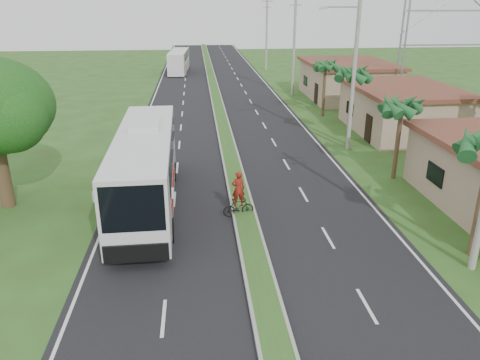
{
  "coord_description": "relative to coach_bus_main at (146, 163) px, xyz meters",
  "views": [
    {
      "loc": [
        -2.17,
        -13.09,
        9.97
      ],
      "look_at": [
        -0.18,
        7.9,
        1.8
      ],
      "focal_mm": 35.0,
      "sensor_mm": 36.0,
      "label": 1
    }
  ],
  "objects": [
    {
      "name": "motorcyclist",
      "position": [
        4.51,
        -1.79,
        -1.37
      ],
      "size": [
        1.59,
        0.66,
        2.33
      ],
      "rotation": [
        0.0,
        0.0,
        0.15
      ],
      "color": "black",
      "rests_on": "ground"
    },
    {
      "name": "palm_verge_d",
      "position": [
        14.1,
        18.57,
        2.28
      ],
      "size": [
        2.4,
        2.4,
        5.25
      ],
      "color": "#473321",
      "rests_on": "ground"
    },
    {
      "name": "ground",
      "position": [
        4.8,
        -9.43,
        -2.27
      ],
      "size": [
        180.0,
        180.0,
        0.0
      ],
      "primitive_type": "plane",
      "color": "#314A1B",
      "rests_on": "ground"
    },
    {
      "name": "billboard_lattice",
      "position": [
        26.8,
        20.57,
        4.55
      ],
      "size": [
        10.18,
        1.18,
        12.07
      ],
      "color": "gray",
      "rests_on": "ground"
    },
    {
      "name": "utility_pole_b",
      "position": [
        13.27,
        8.57,
        3.99
      ],
      "size": [
        3.2,
        0.28,
        12.0
      ],
      "color": "gray",
      "rests_on": "ground"
    },
    {
      "name": "lane_edge_left",
      "position": [
        -1.9,
        10.57,
        -2.27
      ],
      "size": [
        0.12,
        160.0,
        0.01
      ],
      "primitive_type": "cube",
      "color": "silver",
      "rests_on": "ground"
    },
    {
      "name": "palm_verge_c",
      "position": [
        13.6,
        9.57,
        2.85
      ],
      "size": [
        2.4,
        2.4,
        5.85
      ],
      "color": "#473321",
      "rests_on": "ground"
    },
    {
      "name": "road_asphalt",
      "position": [
        4.8,
        10.57,
        -2.26
      ],
      "size": [
        14.0,
        160.0,
        0.02
      ],
      "primitive_type": "cube",
      "color": "black",
      "rests_on": "ground"
    },
    {
      "name": "utility_pole_c",
      "position": [
        13.3,
        28.57,
        3.4
      ],
      "size": [
        1.6,
        0.28,
        11.0
      ],
      "color": "gray",
      "rests_on": "ground"
    },
    {
      "name": "coach_bus_main",
      "position": [
        0.0,
        0.0,
        0.0
      ],
      "size": [
        2.95,
        12.84,
        4.13
      ],
      "rotation": [
        0.0,
        0.0,
        0.02
      ],
      "color": "silver",
      "rests_on": "ground"
    },
    {
      "name": "utility_pole_d",
      "position": [
        13.3,
        48.57,
        3.15
      ],
      "size": [
        1.6,
        0.28,
        10.5
      ],
      "color": "gray",
      "rests_on": "ground"
    },
    {
      "name": "lane_edge_right",
      "position": [
        11.5,
        10.57,
        -2.27
      ],
      "size": [
        0.12,
        160.0,
        0.01
      ],
      "primitive_type": "cube",
      "color": "silver",
      "rests_on": "ground"
    },
    {
      "name": "shop_mid",
      "position": [
        18.8,
        12.57,
        -0.41
      ],
      "size": [
        7.6,
        10.6,
        3.67
      ],
      "color": "tan",
      "rests_on": "ground"
    },
    {
      "name": "shop_far",
      "position": [
        18.8,
        26.57,
        -0.34
      ],
      "size": [
        8.6,
        11.6,
        3.82
      ],
      "color": "tan",
      "rests_on": "ground"
    },
    {
      "name": "palm_verge_b",
      "position": [
        14.2,
        2.57,
        2.09
      ],
      "size": [
        2.4,
        2.4,
        5.05
      ],
      "color": "#473321",
      "rests_on": "ground"
    },
    {
      "name": "coach_bus_far",
      "position": [
        0.35,
        47.47,
        -0.54
      ],
      "size": [
        2.91,
        10.58,
        3.05
      ],
      "rotation": [
        0.0,
        0.0,
        -0.06
      ],
      "color": "silver",
      "rests_on": "ground"
    },
    {
      "name": "median_strip",
      "position": [
        4.8,
        10.57,
        -2.17
      ],
      "size": [
        1.2,
        160.0,
        0.18
      ],
      "color": "gray",
      "rests_on": "ground"
    }
  ]
}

